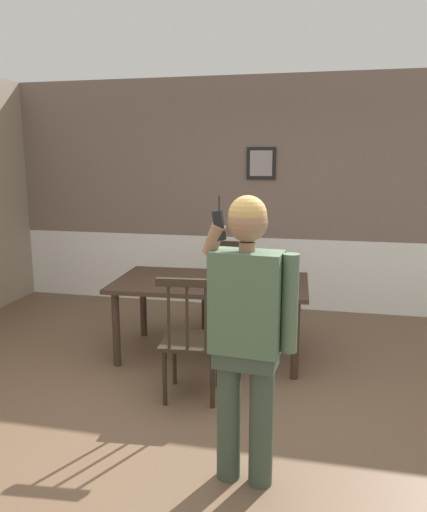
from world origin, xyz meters
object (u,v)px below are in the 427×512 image
object	(u,v)px
dining_table	(211,289)
person_figure	(247,325)
chair_near_window	(225,285)
chair_by_doorway	(191,339)

from	to	relation	value
dining_table	person_figure	size ratio (longest dim) A/B	1.10
dining_table	chair_near_window	bearing A→B (deg)	92.55
dining_table	chair_near_window	size ratio (longest dim) A/B	1.97
person_figure	chair_near_window	bearing A→B (deg)	-71.00
dining_table	person_figure	xyz separation A→B (m)	(0.62, -1.81, 0.30)
chair_near_window	chair_by_doorway	bearing A→B (deg)	95.84
chair_near_window	chair_by_doorway	xyz separation A→B (m)	(0.08, -1.78, 0.02)
chair_near_window	chair_by_doorway	distance (m)	1.78
chair_by_doorway	chair_near_window	bearing A→B (deg)	87.40
chair_near_window	person_figure	xyz separation A→B (m)	(0.66, -2.70, 0.49)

